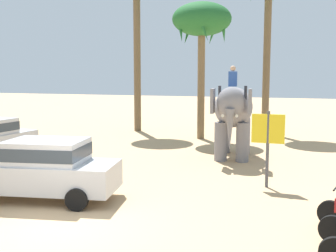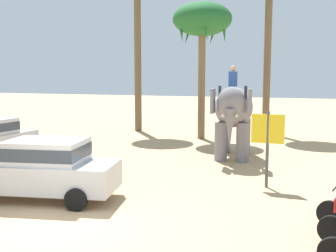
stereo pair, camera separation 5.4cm
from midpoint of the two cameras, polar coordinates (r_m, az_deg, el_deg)
name	(u,v)px [view 1 (the left image)]	position (r m, az deg, el deg)	size (l,w,h in m)	color
ground_plane	(56,227)	(10.06, -15.57, -13.40)	(120.00, 120.00, 0.00)	tan
car_sedan_foreground	(45,167)	(12.00, -16.95, -5.50)	(4.37, 2.52, 1.70)	#B7BABF
elephant_with_mahout	(233,111)	(17.34, 9.01, 2.03)	(2.03, 3.97, 3.88)	slate
palm_tree_behind_elephant	(202,23)	(22.74, 4.67, 14.21)	(3.20, 3.20, 7.43)	brown
signboard_yellow	(268,134)	(12.96, 13.70, -1.08)	(1.00, 0.10, 2.40)	#4C4C51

